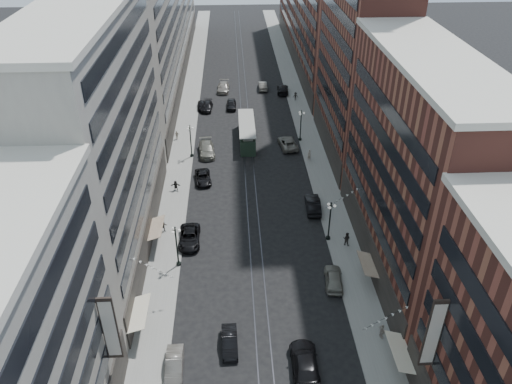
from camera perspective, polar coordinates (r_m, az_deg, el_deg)
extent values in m
plane|color=black|center=(86.57, -1.03, 5.74)|extent=(220.00, 220.00, 0.00)
cube|color=gray|center=(95.94, -7.90, 8.24)|extent=(4.00, 180.00, 0.15)
cube|color=gray|center=(96.49, 5.36, 8.56)|extent=(4.00, 180.00, 0.15)
cube|color=#2D2D33|center=(95.59, -1.67, 8.41)|extent=(0.12, 180.00, 0.02)
cube|color=#2D2D33|center=(95.63, -0.83, 8.43)|extent=(0.12, 180.00, 0.02)
cube|color=gray|center=(57.99, -17.28, 5.55)|extent=(8.00, 36.00, 28.00)
cube|color=gray|center=(117.18, -10.61, 19.12)|extent=(8.00, 90.00, 26.00)
cube|color=brown|center=(56.14, 17.72, 2.23)|extent=(8.00, 30.00, 24.00)
cube|color=brown|center=(77.96, 12.21, 18.50)|extent=(8.00, 26.00, 42.00)
cube|color=brown|center=(126.77, 6.32, 19.96)|extent=(8.00, 72.00, 24.00)
cylinder|color=black|center=(59.85, -8.83, -8.09)|extent=(0.56, 0.56, 0.30)
cylinder|color=black|center=(58.31, -9.03, -6.26)|extent=(0.18, 0.18, 5.20)
sphere|color=black|center=(56.62, -9.27, -4.04)|extent=(0.24, 0.24, 0.24)
sphere|color=white|center=(56.80, -8.78, -4.35)|extent=(0.36, 0.36, 0.36)
sphere|color=white|center=(57.20, -9.42, -4.13)|extent=(0.36, 0.36, 0.36)
sphere|color=white|center=(56.57, -9.49, -4.60)|extent=(0.36, 0.36, 0.36)
cylinder|color=black|center=(82.23, -7.34, 4.17)|extent=(0.56, 0.56, 0.30)
cylinder|color=black|center=(81.12, -7.46, 5.70)|extent=(0.18, 0.18, 5.20)
sphere|color=black|center=(79.91, -7.60, 7.49)|extent=(0.24, 0.24, 0.24)
sphere|color=white|center=(80.04, -7.26, 7.25)|extent=(0.36, 0.36, 0.36)
sphere|color=white|center=(80.45, -7.73, 7.35)|extent=(0.36, 0.36, 0.36)
sphere|color=white|center=(79.75, -7.76, 7.11)|extent=(0.36, 0.36, 0.36)
cylinder|color=black|center=(63.64, 8.23, -5.21)|extent=(0.56, 0.56, 0.30)
cylinder|color=black|center=(62.19, 8.40, -3.42)|extent=(0.18, 0.18, 5.20)
sphere|color=black|center=(60.62, 8.61, -1.27)|extent=(0.24, 0.24, 0.24)
sphere|color=white|center=(60.92, 9.00, -1.57)|extent=(0.36, 0.36, 0.36)
sphere|color=white|center=(61.11, 8.31, -1.39)|extent=(0.36, 0.36, 0.36)
sphere|color=white|center=(60.48, 8.44, -1.80)|extent=(0.36, 0.36, 0.36)
cylinder|color=black|center=(87.18, 5.05, 6.03)|extent=(0.56, 0.56, 0.30)
cylinder|color=black|center=(86.13, 5.13, 7.49)|extent=(0.18, 0.18, 5.20)
sphere|color=black|center=(85.00, 5.22, 9.20)|extent=(0.24, 0.24, 0.24)
sphere|color=white|center=(85.22, 5.51, 8.96)|extent=(0.36, 0.36, 0.36)
sphere|color=white|center=(85.48, 5.02, 9.06)|extent=(0.36, 0.36, 0.36)
sphere|color=white|center=(84.77, 5.09, 8.85)|extent=(0.36, 0.36, 0.36)
cube|color=#223526|center=(86.49, -1.05, 6.67)|extent=(2.49, 11.94, 2.59)
cube|color=gray|center=(85.82, -1.06, 7.62)|extent=(1.59, 10.94, 0.60)
cube|color=gray|center=(85.65, -1.07, 7.87)|extent=(2.69, 12.14, 0.15)
cylinder|color=black|center=(82.91, -0.94, 4.74)|extent=(2.29, 0.70, 0.70)
cylinder|color=black|center=(90.94, -1.15, 7.35)|extent=(2.29, 0.70, 0.70)
imported|color=slate|center=(49.14, -9.33, -18.91)|extent=(1.66, 4.47, 1.46)
imported|color=black|center=(62.89, -7.61, -5.14)|extent=(2.63, 5.56, 1.53)
imported|color=gray|center=(57.16, 8.87, -9.71)|extent=(2.38, 4.93, 1.62)
imported|color=black|center=(50.38, -3.03, -16.72)|extent=(1.63, 4.34, 1.41)
imported|color=black|center=(48.70, 5.59, -18.88)|extent=(2.60, 6.13, 1.77)
imported|color=black|center=(64.85, -10.53, -3.83)|extent=(0.97, 0.71, 1.80)
imported|color=#9F9284|center=(52.28, 14.20, -15.17)|extent=(0.72, 1.09, 1.71)
imported|color=black|center=(75.07, -6.08, 1.67)|extent=(2.81, 5.12, 1.36)
imported|color=#646359|center=(82.66, -5.67, 4.90)|extent=(3.05, 6.30, 1.77)
imported|color=black|center=(100.10, -6.23, 9.79)|extent=(1.91, 4.21, 1.40)
imported|color=black|center=(68.61, 6.53, -1.41)|extent=(2.05, 5.35, 1.74)
imported|color=slate|center=(84.61, 3.66, 5.61)|extent=(3.33, 6.00, 1.59)
imported|color=black|center=(107.74, 3.08, 11.66)|extent=(2.69, 5.77, 1.63)
imported|color=black|center=(99.91, -2.84, 9.96)|extent=(2.02, 4.72, 1.59)
imported|color=#67645B|center=(109.55, 0.78, 12.06)|extent=(1.74, 4.93, 1.62)
imported|color=black|center=(73.15, -9.17, 0.74)|extent=(1.45, 0.48, 1.55)
imported|color=beige|center=(88.02, -9.04, 6.46)|extent=(0.97, 0.58, 1.54)
imported|color=black|center=(62.59, 10.31, -5.29)|extent=(1.01, 0.85, 1.83)
imported|color=#AEA190|center=(80.40, 6.08, 4.23)|extent=(0.84, 0.75, 1.93)
imported|color=black|center=(103.67, 4.54, 10.86)|extent=(1.10, 0.53, 1.65)
imported|color=gray|center=(108.78, -3.76, 11.87)|extent=(2.74, 5.99, 1.70)
imported|color=black|center=(99.49, -5.63, 9.70)|extent=(2.45, 5.13, 1.44)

